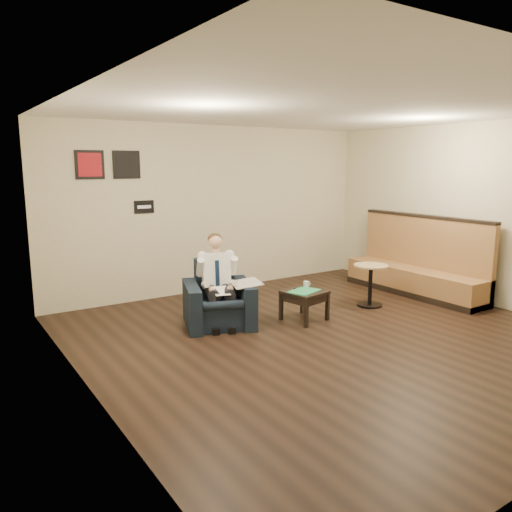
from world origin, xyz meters
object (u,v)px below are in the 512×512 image
seated_man (220,285)px  green_folder (304,291)px  banquette (415,256)px  armchair (219,294)px  smartphone (299,288)px  cafe_table (370,285)px  side_table (304,305)px  coffee_mug (306,284)px

seated_man → green_folder: bearing=0.3°
seated_man → banquette: banquette is taller
armchair → banquette: size_ratio=0.35×
armchair → smartphone: (1.12, -0.32, -0.00)m
cafe_table → side_table: bearing=-179.9°
coffee_mug → armchair: bearing=164.9°
smartphone → cafe_table: size_ratio=0.20×
armchair → coffee_mug: (1.25, -0.34, 0.04)m
green_folder → cafe_table: cafe_table is taller
side_table → green_folder: 0.22m
seated_man → side_table: 1.26m
side_table → smartphone: bearing=83.3°
green_folder → smartphone: (0.04, 0.18, -0.00)m
seated_man → green_folder: size_ratio=2.79×
seated_man → coffee_mug: size_ratio=13.21×
side_table → banquette: (2.46, 0.12, 0.44)m
coffee_mug → smartphone: coffee_mug is taller
smartphone → coffee_mug: bearing=-7.1°
green_folder → coffee_mug: 0.24m
coffee_mug → cafe_table: bearing=-6.8°
side_table → smartphone: (0.02, 0.16, 0.22)m
banquette → armchair: bearing=174.2°
seated_man → smartphone: (1.16, -0.22, -0.16)m
armchair → banquette: banquette is taller
seated_man → smartphone: size_ratio=8.97×
seated_man → green_folder: 1.19m
cafe_table → coffee_mug: bearing=173.2°
green_folder → banquette: (2.49, 0.14, 0.22)m
smartphone → banquette: size_ratio=0.05×
armchair → cafe_table: (2.40, -0.47, -0.11)m
armchair → coffee_mug: size_ratio=9.96×
coffee_mug → smartphone: size_ratio=0.68×
seated_man → cafe_table: (2.44, -0.37, -0.27)m
seated_man → cafe_table: seated_man is taller
seated_man → smartphone: seated_man is taller
cafe_table → banquette: bearing=5.7°
side_table → green_folder: (-0.02, -0.02, 0.22)m
banquette → cafe_table: banquette is taller
green_folder → cafe_table: (1.33, 0.03, -0.11)m
smartphone → cafe_table: cafe_table is taller
side_table → smartphone: 0.27m
seated_man → armchair: bearing=90.0°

